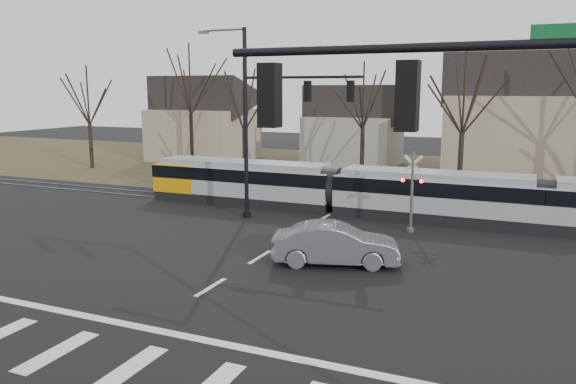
% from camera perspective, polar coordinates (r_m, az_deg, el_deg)
% --- Properties ---
extents(ground, '(140.00, 140.00, 0.00)m').
position_cam_1_polar(ground, '(19.03, -11.03, -11.38)').
color(ground, black).
extents(grass_verge, '(140.00, 28.00, 0.01)m').
position_cam_1_polar(grass_verge, '(48.11, 10.93, 1.86)').
color(grass_verge, '#38331E').
rests_on(grass_verge, ground).
extents(crosswalk, '(27.00, 2.60, 0.01)m').
position_cam_1_polar(crosswalk, '(16.19, -19.32, -15.82)').
color(crosswalk, silver).
rests_on(crosswalk, ground).
extents(stop_line, '(28.00, 0.35, 0.01)m').
position_cam_1_polar(stop_line, '(17.70, -14.39, -13.22)').
color(stop_line, silver).
rests_on(stop_line, ground).
extents(lane_dashes, '(0.18, 30.00, 0.01)m').
position_cam_1_polar(lane_dashes, '(32.90, 4.84, -1.91)').
color(lane_dashes, silver).
rests_on(lane_dashes, ground).
extents(rail_pair, '(90.00, 1.52, 0.06)m').
position_cam_1_polar(rail_pair, '(32.71, 4.73, -1.93)').
color(rail_pair, '#59595E').
rests_on(rail_pair, ground).
extents(tram, '(34.70, 2.58, 2.63)m').
position_cam_1_polar(tram, '(31.36, 14.39, -0.15)').
color(tram, gray).
rests_on(tram, ground).
extents(sedan, '(4.71, 6.10, 1.67)m').
position_cam_1_polar(sedan, '(22.83, 4.86, -5.30)').
color(sedan, '#5A5C62').
rests_on(sedan, ground).
extents(signal_pole_near_right, '(6.72, 0.44, 8.00)m').
position_cam_1_polar(signal_pole_near_right, '(8.70, 22.59, -2.61)').
color(signal_pole_near_right, black).
rests_on(signal_pole_near_right, ground).
extents(signal_pole_far, '(9.28, 0.44, 10.20)m').
position_cam_1_polar(signal_pole_far, '(29.80, -1.60, 7.90)').
color(signal_pole_far, black).
rests_on(signal_pole_far, ground).
extents(rail_crossing_signal, '(1.08, 0.36, 4.00)m').
position_cam_1_polar(rail_crossing_signal, '(28.24, 12.46, -0.28)').
color(rail_crossing_signal, '#59595B').
rests_on(rail_crossing_signal, ground).
extents(tree_row, '(59.20, 7.20, 10.00)m').
position_cam_1_polar(tree_row, '(41.36, 12.07, 7.41)').
color(tree_row, black).
rests_on(tree_row, ground).
extents(house_a, '(9.72, 8.64, 8.60)m').
position_cam_1_polar(house_a, '(57.16, -8.58, 7.75)').
color(house_a, gray).
rests_on(house_a, ground).
extents(house_b, '(8.64, 7.56, 7.65)m').
position_cam_1_polar(house_b, '(52.81, 6.70, 7.05)').
color(house_b, gray).
rests_on(house_b, ground).
extents(house_c, '(10.80, 8.64, 10.10)m').
position_cam_1_polar(house_c, '(47.55, 22.16, 7.52)').
color(house_c, gray).
rests_on(house_c, ground).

